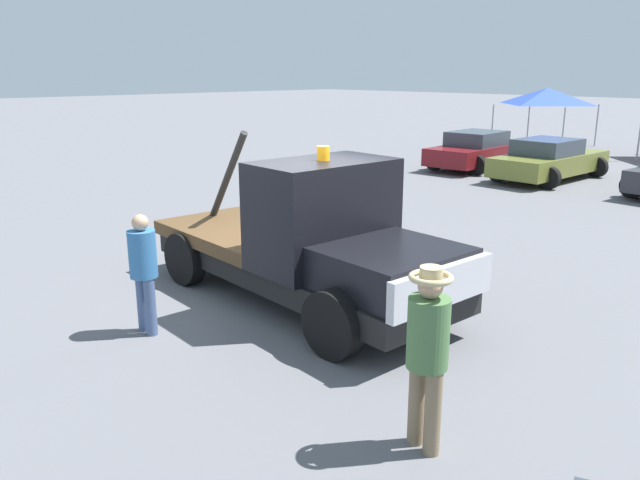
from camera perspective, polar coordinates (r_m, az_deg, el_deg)
The scene contains 7 objects.
ground_plane at distance 9.81m, azimuth -2.04°, elevation -5.37°, with size 160.00×160.00×0.00m, color slate.
tow_truck at distance 9.26m, azimuth -0.76°, elevation -0.46°, with size 5.68×2.41×2.51m.
person_near_truck at distance 5.79m, azimuth 9.82°, elevation -9.41°, with size 0.40×0.40×1.80m.
person_at_hood at distance 8.59m, azimuth -15.84°, elevation -2.28°, with size 0.37×0.37×1.65m.
parked_car_maroon at distance 23.68m, azimuth 14.31°, elevation 7.98°, with size 2.56×4.95×1.34m.
parked_car_olive at distance 21.67m, azimuth 20.20°, elevation 6.88°, with size 2.49×4.76×1.34m.
canopy_tent_blue at distance 31.41m, azimuth 20.05°, elevation 12.25°, with size 3.51×3.51×2.68m.
Camera 1 is at (6.83, -6.14, 3.45)m, focal length 35.00 mm.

